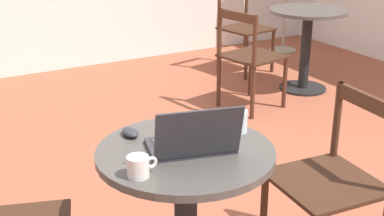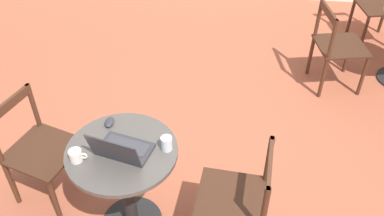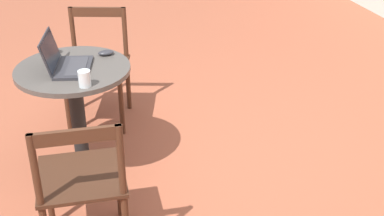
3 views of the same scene
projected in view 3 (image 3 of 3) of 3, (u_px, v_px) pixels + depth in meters
ground_plane at (187, 206)px, 3.23m from camera, size 16.00×16.00×0.00m
cafe_table_near at (76, 100)px, 3.31m from camera, size 0.69×0.69×0.75m
chair_near_left at (98, 66)px, 3.98m from camera, size 0.56×0.56×0.84m
chair_near_right at (82, 182)px, 2.71m from camera, size 0.48×0.48×0.84m
laptop at (66, 62)px, 3.16m from camera, size 0.38×0.33×0.21m
mouse at (106, 53)px, 3.36m from camera, size 0.06×0.10×0.03m
mug at (50, 49)px, 3.36m from camera, size 0.11×0.08×0.08m
drinking_glass at (85, 79)px, 2.96m from camera, size 0.07×0.07×0.09m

